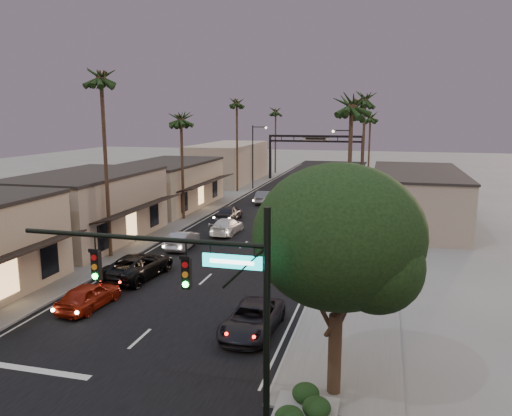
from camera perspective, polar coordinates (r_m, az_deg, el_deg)
The scene contains 30 objects.
ground at distance 52.26m, azimuth 2.19°, elevation -0.96°, with size 200.00×200.00×0.00m, color slate.
road at distance 57.06m, azimuth 3.27°, elevation 0.03°, with size 14.00×120.00×0.02m, color black.
sidewalk_left at distance 66.12m, azimuth -3.64°, elevation 1.53°, with size 5.00×92.00×0.12m, color slate.
sidewalk_right at distance 62.91m, azimuth 13.05°, elevation 0.81°, with size 5.00×92.00×0.12m, color slate.
storefront_mid at distance 43.91m, azimuth -18.72°, elevation -0.08°, with size 8.00×14.00×5.50m, color gray.
storefront_far at distance 57.80m, azimuth -10.06°, elevation 2.52°, with size 8.00×16.00×5.00m, color tan.
storefront_dist at distance 79.09m, azimuth -3.14°, elevation 5.18°, with size 8.00×20.00×6.00m, color gray.
building_right at distance 50.75m, azimuth 17.85°, elevation 1.06°, with size 8.00×18.00×5.00m, color gray.
traffic_signal at distance 15.90m, azimuth -5.56°, elevation -9.25°, with size 8.51×0.22×7.80m.
corner_tree at distance 18.10m, azimuth 9.60°, elevation -3.91°, with size 6.20×6.20×8.80m.
arch at distance 80.91m, azimuth 6.81°, elevation 7.04°, with size 15.20×0.40×7.27m.
streetlight_right at distance 55.41m, azimuth 10.39°, elevation 5.11°, with size 2.13×0.30×9.00m.
streetlight_left at distance 70.51m, azimuth -0.15°, elevation 6.43°, with size 2.13×0.30×9.00m.
palm_lb at distance 37.60m, azimuth -17.33°, elevation 14.59°, with size 3.20×3.20×15.20m.
palm_lc at distance 49.98m, azimuth -8.58°, elevation 10.49°, with size 3.20×3.20×12.20m.
palm_ld at distance 67.91m, azimuth -2.22°, elevation 12.24°, with size 3.20×3.20×14.20m.
palm_ra at distance 34.12m, azimuth 10.91°, elevation 12.06°, with size 3.20×3.20×13.20m.
palm_rb at distance 54.11m, azimuth 12.38°, elevation 12.43°, with size 3.20×3.20×14.20m.
palm_rc at distance 74.06m, azimuth 12.96°, elevation 10.35°, with size 3.20×3.20×12.20m.
palm_far at distance 90.10m, azimuth 2.26°, elevation 11.22°, with size 3.20×3.20×13.20m.
oncoming_red at distance 29.21m, azimuth -18.56°, elevation -9.46°, with size 1.70×4.23×1.44m, color maroon.
oncoming_pickup at distance 33.61m, azimuth -13.28°, elevation -6.41°, with size 2.64×5.73×1.59m, color black.
oncoming_silver at distance 40.09m, azimuth -8.39°, elevation -3.61°, with size 1.48×4.26×1.40m, color gray.
oncoming_white at distance 44.53m, azimuth -3.34°, elevation -2.08°, with size 1.98×4.87×1.41m, color silver.
oncoming_dgrey at distance 50.09m, azimuth -3.09°, elevation -0.53°, with size 1.90×4.72×1.61m, color black.
oncoming_grey_far at distance 59.72m, azimuth 0.91°, elevation 1.24°, with size 1.59×4.55×1.50m, color #525156.
curbside_near at distance 24.83m, azimuth -0.44°, elevation -12.57°, with size 2.32×5.03×1.40m, color black.
curbside_black at distance 36.95m, azimuth 3.38°, elevation -4.61°, with size 2.20×5.41×1.57m, color black.
curbside_grey at distance 43.41m, azimuth 7.96°, elevation -2.32°, with size 1.97×4.89×1.67m, color #4E4F54.
curbside_far at distance 57.88m, azimuth 8.27°, elevation 0.91°, with size 1.75×5.01×1.65m, color black.
Camera 1 is at (10.89, -10.03, 10.47)m, focal length 35.00 mm.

